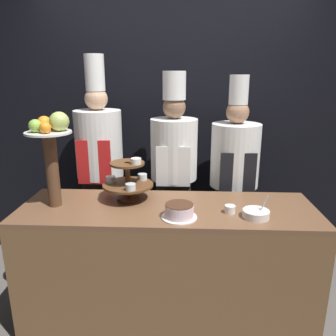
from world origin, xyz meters
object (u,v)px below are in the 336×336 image
at_px(chef_center_right, 234,174).
at_px(chef_left, 100,164).
at_px(fruit_pedestal, 51,144).
at_px(cake_round, 179,211).
at_px(chef_center_left, 174,169).
at_px(tiered_stand, 128,180).
at_px(serving_bowl_near, 256,214).
at_px(cup_white, 230,209).

bearing_deg(chef_center_right, chef_left, 180.00).
bearing_deg(fruit_pedestal, chef_center_right, 25.91).
xyz_separation_m(cake_round, chef_left, (-0.71, 0.82, 0.08)).
xyz_separation_m(chef_center_left, chef_center_right, (0.52, -0.00, -0.04)).
height_order(tiered_stand, chef_center_left, chef_center_left).
relative_size(tiered_stand, chef_center_right, 0.21).
distance_m(serving_bowl_near, chef_left, 1.44).
xyz_separation_m(chef_left, chef_center_left, (0.65, 0.00, -0.04)).
bearing_deg(serving_bowl_near, cake_round, -176.85).
xyz_separation_m(tiered_stand, cake_round, (0.37, -0.30, -0.10)).
bearing_deg(fruit_pedestal, tiered_stand, 14.19).
bearing_deg(fruit_pedestal, serving_bowl_near, -6.24).
xyz_separation_m(fruit_pedestal, cup_white, (1.19, -0.08, -0.41)).
bearing_deg(serving_bowl_near, chef_center_right, 91.81).
bearing_deg(cake_round, serving_bowl_near, 3.15).
bearing_deg(chef_left, serving_bowl_near, -33.41).
height_order(serving_bowl_near, chef_left, chef_left).
xyz_separation_m(fruit_pedestal, chef_center_left, (0.80, 0.64, -0.35)).
bearing_deg(cup_white, chef_left, 145.17).
relative_size(tiered_stand, cake_round, 1.59).
height_order(serving_bowl_near, chef_center_left, chef_center_left).
distance_m(fruit_pedestal, cake_round, 0.96).
bearing_deg(chef_center_left, serving_bowl_near, -55.24).
bearing_deg(tiered_stand, chef_center_right, 31.85).
bearing_deg(serving_bowl_near, tiered_stand, 162.59).
xyz_separation_m(tiered_stand, chef_center_left, (0.31, 0.52, -0.06)).
bearing_deg(chef_left, fruit_pedestal, -103.15).
distance_m(cake_round, chef_left, 1.08).
distance_m(tiered_stand, cake_round, 0.49).
distance_m(fruit_pedestal, chef_center_right, 1.52).
height_order(cake_round, chef_left, chef_left).
height_order(cake_round, chef_center_right, chef_center_right).
distance_m(serving_bowl_near, chef_center_left, 0.96).
xyz_separation_m(chef_left, chef_center_right, (1.17, -0.00, -0.08)).
bearing_deg(chef_center_left, chef_left, -179.99).
xyz_separation_m(cup_white, chef_left, (-1.04, 0.72, 0.10)).
distance_m(tiered_stand, cup_white, 0.74).
xyz_separation_m(fruit_pedestal, chef_center_right, (1.32, 0.64, -0.39)).
distance_m(chef_left, chef_center_left, 0.65).
bearing_deg(chef_center_right, chef_center_left, 179.99).
bearing_deg(tiered_stand, serving_bowl_near, -17.41).
bearing_deg(serving_bowl_near, chef_left, 146.59).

